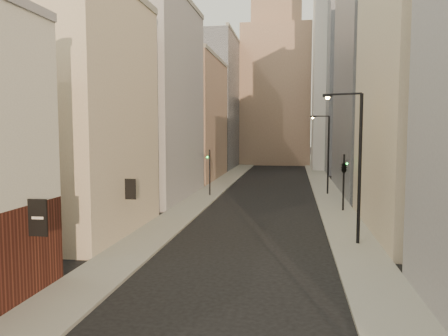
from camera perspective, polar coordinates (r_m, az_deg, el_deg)
sidewalk_left at (r=57.88m, az=-0.18°, el=-1.95°), size 3.00×140.00×0.15m
sidewalk_right at (r=57.27m, az=12.78°, el=-2.15°), size 3.00×140.00×0.15m
left_bldg_beige at (r=31.38m, az=-19.03°, el=6.41°), size 8.00×12.00×16.00m
left_bldg_grey at (r=46.21m, az=-9.65°, el=8.56°), size 8.00×16.00×20.00m
left_bldg_tan at (r=63.45m, az=-4.39°, el=6.27°), size 8.00×18.00×17.00m
left_bldg_wingrid at (r=83.17m, az=-1.18°, el=8.39°), size 8.00×20.00×24.00m
right_bldg_beige at (r=33.17m, az=25.66°, el=9.56°), size 8.00×16.00×20.00m
right_bldg_wingrid at (r=52.87m, az=19.48°, el=11.15°), size 8.00×20.00×26.00m
highrise at (r=83.26m, az=20.37°, el=17.59°), size 21.00×23.00×51.20m
clock_tower at (r=94.37m, az=6.86°, el=11.39°), size 14.00×14.00×44.90m
white_tower at (r=80.87m, az=14.50°, el=13.04°), size 8.00×8.00×41.50m
streetlamp_mid at (r=27.63m, az=16.85°, el=1.14°), size 2.34×1.00×9.32m
streetlamp_far at (r=48.41m, az=13.25°, el=2.30°), size 2.12×1.04×8.59m
traffic_light_left at (r=46.28m, az=-1.88°, el=0.43°), size 0.56×0.46×5.00m
traffic_light_right at (r=38.73m, az=15.40°, el=0.18°), size 0.82×0.82×5.00m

